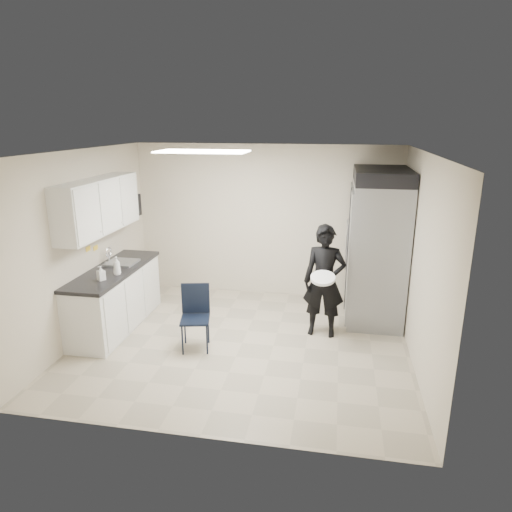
% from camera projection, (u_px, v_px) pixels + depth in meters
% --- Properties ---
extents(floor, '(4.50, 4.50, 0.00)m').
position_uv_depth(floor, '(242.00, 343.00, 6.33)').
color(floor, tan).
rests_on(floor, ground).
extents(ceiling, '(4.50, 4.50, 0.00)m').
position_uv_depth(ceiling, '(240.00, 152.00, 5.59)').
color(ceiling, white).
rests_on(ceiling, back_wall).
extents(back_wall, '(4.50, 0.00, 4.50)m').
position_uv_depth(back_wall, '(266.00, 221.00, 7.85)').
color(back_wall, '#BDB29C').
rests_on(back_wall, floor).
extents(left_wall, '(0.00, 4.00, 4.00)m').
position_uv_depth(left_wall, '(83.00, 245.00, 6.35)').
color(left_wall, '#BDB29C').
rests_on(left_wall, floor).
extents(right_wall, '(0.00, 4.00, 4.00)m').
position_uv_depth(right_wall, '(421.00, 262.00, 5.58)').
color(right_wall, '#BDB29C').
rests_on(right_wall, floor).
extents(ceiling_panel, '(1.20, 0.60, 0.02)m').
position_uv_depth(ceiling_panel, '(203.00, 151.00, 6.08)').
color(ceiling_panel, white).
rests_on(ceiling_panel, ceiling).
extents(lower_counter, '(0.60, 1.90, 0.86)m').
position_uv_depth(lower_counter, '(116.00, 299.00, 6.73)').
color(lower_counter, silver).
rests_on(lower_counter, floor).
extents(countertop, '(0.64, 1.95, 0.05)m').
position_uv_depth(countertop, '(113.00, 270.00, 6.60)').
color(countertop, black).
rests_on(countertop, lower_counter).
extents(sink, '(0.42, 0.40, 0.14)m').
position_uv_depth(sink, '(122.00, 266.00, 6.84)').
color(sink, gray).
rests_on(sink, countertop).
extents(faucet, '(0.02, 0.02, 0.24)m').
position_uv_depth(faucet, '(109.00, 256.00, 6.83)').
color(faucet, silver).
rests_on(faucet, countertop).
extents(upper_cabinets, '(0.35, 1.80, 0.75)m').
position_uv_depth(upper_cabinets, '(98.00, 206.00, 6.35)').
color(upper_cabinets, silver).
rests_on(upper_cabinets, left_wall).
extents(towel_dispenser, '(0.22, 0.30, 0.35)m').
position_uv_depth(towel_dispenser, '(131.00, 206.00, 7.51)').
color(towel_dispenser, black).
rests_on(towel_dispenser, left_wall).
extents(notice_sticker_left, '(0.00, 0.12, 0.07)m').
position_uv_depth(notice_sticker_left, '(88.00, 249.00, 6.46)').
color(notice_sticker_left, yellow).
rests_on(notice_sticker_left, left_wall).
extents(notice_sticker_right, '(0.00, 0.12, 0.07)m').
position_uv_depth(notice_sticker_right, '(96.00, 248.00, 6.66)').
color(notice_sticker_right, yellow).
rests_on(notice_sticker_right, left_wall).
extents(commercial_fridge, '(0.80, 1.35, 2.10)m').
position_uv_depth(commercial_fridge, '(377.00, 252.00, 6.92)').
color(commercial_fridge, gray).
rests_on(commercial_fridge, floor).
extents(fridge_compressor, '(0.80, 1.35, 0.20)m').
position_uv_depth(fridge_compressor, '(383.00, 176.00, 6.59)').
color(fridge_compressor, black).
rests_on(fridge_compressor, commercial_fridge).
extents(folding_chair, '(0.45, 0.45, 0.85)m').
position_uv_depth(folding_chair, '(195.00, 320.00, 6.06)').
color(folding_chair, black).
rests_on(folding_chair, floor).
extents(man_tuxedo, '(0.61, 0.43, 1.61)m').
position_uv_depth(man_tuxedo, '(324.00, 281.00, 6.39)').
color(man_tuxedo, black).
rests_on(man_tuxedo, floor).
extents(bucket_lid, '(0.35, 0.35, 0.04)m').
position_uv_depth(bucket_lid, '(323.00, 278.00, 6.11)').
color(bucket_lid, white).
rests_on(bucket_lid, man_tuxedo).
extents(soap_bottle_a, '(0.12, 0.12, 0.26)m').
position_uv_depth(soap_bottle_a, '(117.00, 266.00, 6.31)').
color(soap_bottle_a, white).
rests_on(soap_bottle_a, countertop).
extents(soap_bottle_b, '(0.12, 0.13, 0.20)m').
position_uv_depth(soap_bottle_b, '(101.00, 273.00, 6.09)').
color(soap_bottle_b, '#A4A7B0').
rests_on(soap_bottle_b, countertop).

